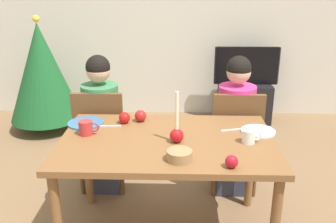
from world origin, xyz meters
TOP-DOWN VIEW (x-y plane):
  - back_wall at (0.00, 2.60)m, footprint 6.40×0.10m
  - dining_table at (0.00, 0.00)m, footprint 1.40×0.90m
  - chair_left at (-0.57, 0.61)m, footprint 0.40×0.40m
  - chair_right at (0.54, 0.61)m, footprint 0.40×0.40m
  - person_left_child at (-0.57, 0.64)m, footprint 0.30×0.30m
  - person_right_child at (0.54, 0.64)m, footprint 0.30×0.30m
  - tv_stand at (0.90, 2.30)m, footprint 0.64×0.40m
  - tv at (0.90, 2.30)m, footprint 0.79×0.05m
  - christmas_tree at (-1.51, 1.95)m, footprint 0.82×0.82m
  - candle_centerpiece at (0.06, -0.04)m, footprint 0.09×0.09m
  - plate_left at (-0.59, 0.25)m, footprint 0.26×0.26m
  - plate_right at (0.62, 0.14)m, footprint 0.23×0.23m
  - mug_left at (-0.54, 0.06)m, footprint 0.14×0.09m
  - mug_right at (0.52, -0.04)m, footprint 0.12×0.08m
  - fork_left at (-0.42, 0.20)m, footprint 0.18×0.02m
  - fork_right at (0.45, 0.16)m, footprint 0.18×0.06m
  - bowl_walnuts at (0.08, -0.29)m, footprint 0.15×0.15m
  - apple_near_candle at (-0.20, 0.31)m, footprint 0.09×0.09m
  - apple_by_left_plate at (-0.32, 0.28)m, footprint 0.08×0.08m
  - apple_by_right_mug at (0.37, -0.37)m, footprint 0.07×0.07m

SIDE VIEW (x-z plane):
  - tv_stand at x=0.90m, z-range 0.00..0.48m
  - chair_left at x=-0.57m, z-range 0.06..0.96m
  - chair_right at x=0.54m, z-range 0.06..0.96m
  - person_left_child at x=-0.57m, z-range -0.02..1.16m
  - person_right_child at x=0.54m, z-range -0.02..1.16m
  - dining_table at x=0.00m, z-range 0.29..1.04m
  - christmas_tree at x=-1.51m, z-range 0.03..1.37m
  - tv at x=0.90m, z-range 0.48..0.94m
  - fork_left at x=-0.42m, z-range 0.75..0.76m
  - fork_right at x=0.45m, z-range 0.75..0.76m
  - plate_left at x=-0.59m, z-range 0.75..0.76m
  - plate_right at x=0.62m, z-range 0.75..0.76m
  - bowl_walnuts at x=0.08m, z-range 0.75..0.81m
  - apple_by_right_mug at x=0.37m, z-range 0.75..0.82m
  - apple_by_left_plate at x=-0.32m, z-range 0.75..0.83m
  - apple_near_candle at x=-0.20m, z-range 0.75..0.84m
  - mug_right at x=0.52m, z-range 0.75..0.84m
  - mug_left at x=-0.54m, z-range 0.75..0.85m
  - candle_centerpiece at x=0.06m, z-range 0.65..0.99m
  - back_wall at x=0.00m, z-range 0.00..2.60m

